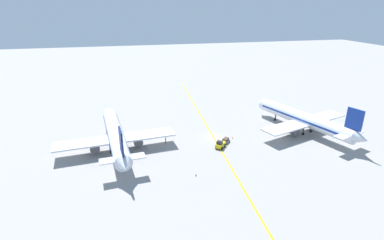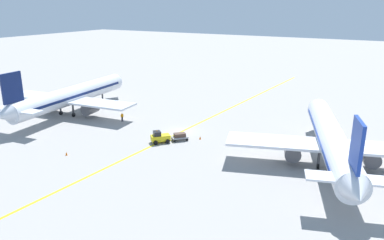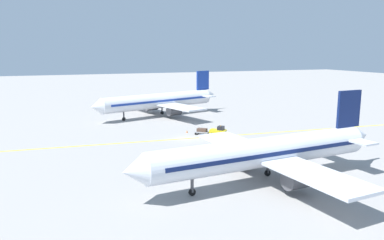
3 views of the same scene
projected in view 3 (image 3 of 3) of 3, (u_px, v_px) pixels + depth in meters
ground_plane at (186, 139)px, 68.23m from camera, size 400.00×400.00×0.00m
apron_yellow_centreline at (186, 139)px, 68.23m from camera, size 8.16×119.77×0.01m
airplane_at_gate at (266, 152)px, 45.16m from camera, size 28.39×35.55×10.60m
airplane_adjacent_stand at (160, 101)px, 91.26m from camera, size 28.25×34.69×10.60m
baggage_tug_white at (218, 131)px, 70.03m from camera, size 3.14×3.22×2.11m
baggage_cart_trailing at (202, 131)px, 71.28m from camera, size 2.79×2.86×1.24m
ground_crew_worker at (218, 151)px, 56.46m from camera, size 0.31×0.56×1.68m
traffic_cone_near_nose at (187, 131)px, 73.07m from camera, size 0.32×0.32×0.55m
traffic_cone_mid_apron at (297, 140)px, 65.73m from camera, size 0.32×0.32×0.55m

